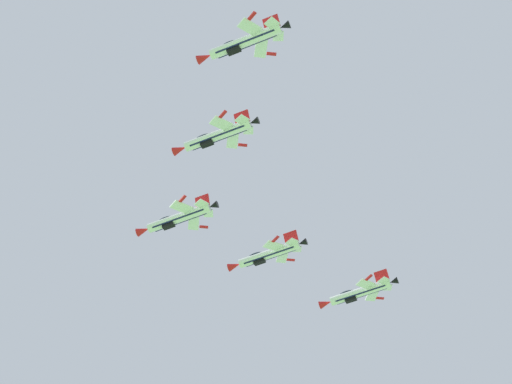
{
  "coord_description": "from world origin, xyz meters",
  "views": [
    {
      "loc": [
        -2.34,
        -3.49,
        1.8
      ],
      "look_at": [
        29.94,
        60.24,
        129.53
      ],
      "focal_mm": 57.83,
      "sensor_mm": 36.0,
      "label": 1
    }
  ],
  "objects": [
    {
      "name": "fighter_jet_left_wing",
      "position": [
        18.86,
        53.46,
        129.46
      ],
      "size": [
        11.98,
        12.96,
        5.27
      ],
      "rotation": [
        0.0,
        -0.47,
        0.72
      ],
      "color": "white"
    },
    {
      "name": "fighter_jet_left_outer",
      "position": [
        15.43,
        35.91,
        127.99
      ],
      "size": [
        11.96,
        12.96,
        5.31
      ],
      "rotation": [
        0.0,
        -0.49,
        0.72
      ],
      "color": "white"
    },
    {
      "name": "fighter_jet_right_wing",
      "position": [
        38.61,
        72.4,
        131.72
      ],
      "size": [
        11.93,
        12.96,
        5.36
      ],
      "rotation": [
        0.0,
        -0.5,
        0.72
      ],
      "color": "white"
    },
    {
      "name": "fighter_jet_lead",
      "position": [
        19.62,
        71.12,
        128.82
      ],
      "size": [
        12.09,
        12.96,
        5.03
      ],
      "rotation": [
        0.0,
        -0.4,
        0.72
      ],
      "color": "white"
    },
    {
      "name": "fighter_jet_right_outer",
      "position": [
        58.14,
        71.87,
        131.03
      ],
      "size": [
        12.01,
        12.96,
        5.21
      ],
      "rotation": [
        0.0,
        -0.45,
        0.72
      ],
      "color": "white"
    }
  ]
}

